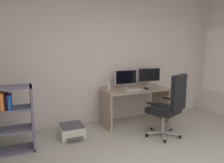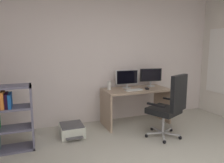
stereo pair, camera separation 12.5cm
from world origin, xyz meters
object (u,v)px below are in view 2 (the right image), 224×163
(desk, at_px, (136,98))
(desktop_speaker, at_px, (109,86))
(office_chair, at_px, (170,105))
(printer, at_px, (72,130))
(keyboard, at_px, (134,90))
(monitor_main, at_px, (127,78))
(monitor_secondary, at_px, (151,76))
(bookshelf, at_px, (1,118))
(computer_mouse, at_px, (147,89))

(desk, height_order, desktop_speaker, desktop_speaker)
(desktop_speaker, bearing_deg, office_chair, -52.48)
(desk, bearing_deg, desktop_speaker, 169.27)
(desk, relative_size, printer, 2.58)
(desk, xyz_separation_m, keyboard, (-0.12, -0.14, 0.21))
(desk, height_order, monitor_main, monitor_main)
(office_chair, xyz_separation_m, printer, (-1.55, 0.70, -0.49))
(monitor_main, bearing_deg, desktop_speaker, -173.36)
(desk, bearing_deg, monitor_secondary, 18.96)
(bookshelf, bearing_deg, office_chair, -10.68)
(desktop_speaker, xyz_separation_m, printer, (-0.81, -0.26, -0.71))
(monitor_main, distance_m, keyboard, 0.36)
(desk, height_order, printer, desk)
(monitor_secondary, xyz_separation_m, computer_mouse, (-0.26, -0.28, -0.21))
(monitor_secondary, xyz_separation_m, desktop_speaker, (-0.97, -0.05, -0.14))
(printer, bearing_deg, computer_mouse, 1.06)
(monitor_main, height_order, monitor_secondary, monitor_secondary)
(computer_mouse, xyz_separation_m, printer, (-1.52, -0.03, -0.64))
(computer_mouse, distance_m, bookshelf, 2.63)
(monitor_main, distance_m, office_chair, 1.12)
(monitor_main, xyz_separation_m, monitor_secondary, (0.57, 0.00, 0.01))
(monitor_main, xyz_separation_m, printer, (-1.21, -0.31, -0.84))
(desk, relative_size, computer_mouse, 13.25)
(desk, bearing_deg, keyboard, -128.72)
(keyboard, height_order, bookshelf, bookshelf)
(bookshelf, bearing_deg, monitor_secondary, 10.22)
(keyboard, bearing_deg, printer, 177.99)
(monitor_main, xyz_separation_m, desktop_speaker, (-0.41, -0.05, -0.13))
(desk, bearing_deg, computer_mouse, -36.38)
(printer, bearing_deg, monitor_secondary, 9.90)
(monitor_secondary, distance_m, printer, 2.00)
(monitor_main, relative_size, bookshelf, 0.48)
(bookshelf, height_order, printer, bookshelf)
(computer_mouse, bearing_deg, bookshelf, -159.12)
(monitor_secondary, height_order, printer, monitor_secondary)
(monitor_main, height_order, bookshelf, monitor_main)
(bookshelf, xyz_separation_m, printer, (1.08, 0.21, -0.42))
(desk, height_order, office_chair, office_chair)
(desk, xyz_separation_m, office_chair, (0.20, -0.86, 0.07))
(desktop_speaker, xyz_separation_m, office_chair, (0.74, -0.97, -0.22))
(keyboard, height_order, office_chair, office_chair)
(keyboard, height_order, printer, keyboard)
(monitor_secondary, bearing_deg, desktop_speaker, -177.20)
(desk, xyz_separation_m, computer_mouse, (0.18, -0.13, 0.22))
(printer, bearing_deg, monitor_main, 14.34)
(office_chair, bearing_deg, computer_mouse, 91.78)
(desk, xyz_separation_m, bookshelf, (-2.43, -0.37, -0.00))
(monitor_main, relative_size, office_chair, 0.43)
(computer_mouse, bearing_deg, monitor_secondary, 63.63)
(keyboard, distance_m, computer_mouse, 0.30)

